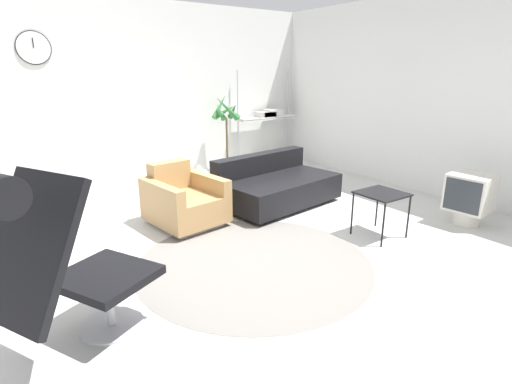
# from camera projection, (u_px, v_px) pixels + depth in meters

# --- Properties ---
(ground_plane) EXTENTS (12.00, 12.00, 0.00)m
(ground_plane) POSITION_uv_depth(u_px,v_px,m) (248.00, 244.00, 4.18)
(ground_plane) COLOR silver
(wall_back) EXTENTS (12.00, 0.09, 2.80)m
(wall_back) POSITION_uv_depth(u_px,v_px,m) (134.00, 93.00, 6.30)
(wall_back) COLOR silver
(wall_back) RESTS_ON ground_plane
(wall_right) EXTENTS (0.06, 12.00, 2.80)m
(wall_right) POSITION_uv_depth(u_px,v_px,m) (440.00, 96.00, 5.51)
(wall_right) COLOR silver
(wall_right) RESTS_ON ground_plane
(round_rug) EXTENTS (2.22, 2.22, 0.01)m
(round_rug) POSITION_uv_depth(u_px,v_px,m) (254.00, 263.00, 3.78)
(round_rug) COLOR slate
(round_rug) RESTS_ON ground_plane
(lounge_chair) EXTENTS (1.20, 0.99, 1.30)m
(lounge_chair) POSITION_uv_depth(u_px,v_px,m) (48.00, 248.00, 2.30)
(lounge_chair) COLOR #BCBCC1
(lounge_chair) RESTS_ON ground_plane
(armchair_red) EXTENTS (0.85, 0.92, 0.71)m
(armchair_red) POSITION_uv_depth(u_px,v_px,m) (184.00, 202.00, 4.67)
(armchair_red) COLOR silver
(armchair_red) RESTS_ON ground_plane
(couch_low) EXTENTS (1.69, 1.13, 0.65)m
(couch_low) POSITION_uv_depth(u_px,v_px,m) (276.00, 187.00, 5.38)
(couch_low) COLOR black
(couch_low) RESTS_ON ground_plane
(side_table) EXTENTS (0.46, 0.46, 0.49)m
(side_table) POSITION_uv_depth(u_px,v_px,m) (382.00, 197.00, 4.27)
(side_table) COLOR black
(side_table) RESTS_ON ground_plane
(crt_television) EXTENTS (0.47, 0.49, 0.60)m
(crt_television) POSITION_uv_depth(u_px,v_px,m) (469.00, 197.00, 4.64)
(crt_television) COLOR beige
(crt_television) RESTS_ON ground_plane
(potted_plant) EXTENTS (0.56, 0.58, 1.36)m
(potted_plant) POSITION_uv_depth(u_px,v_px,m) (227.00, 139.00, 6.98)
(potted_plant) COLOR silver
(potted_plant) RESTS_ON ground_plane
(shelf_unit) EXTENTS (1.22, 0.28, 1.75)m
(shelf_unit) POSITION_uv_depth(u_px,v_px,m) (268.00, 116.00, 7.59)
(shelf_unit) COLOR #BCBCC1
(shelf_unit) RESTS_ON ground_plane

